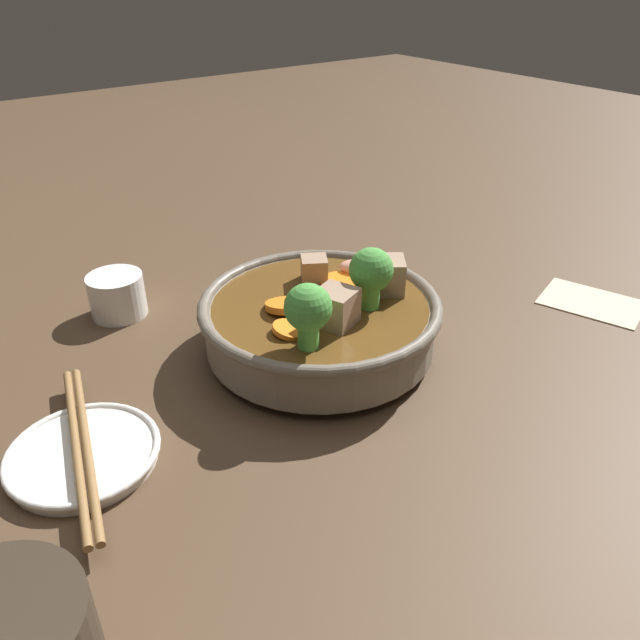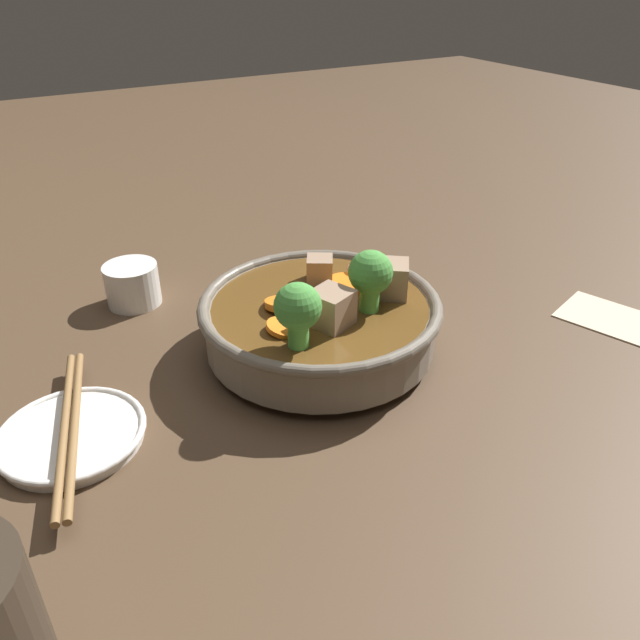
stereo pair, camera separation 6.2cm
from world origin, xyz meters
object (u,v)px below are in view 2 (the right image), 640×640
at_px(tea_cup, 132,284).
at_px(chopsticks_pair, 70,426).
at_px(stirfry_bowl, 321,317).
at_px(side_saucer, 72,435).

bearing_deg(tea_cup, chopsticks_pair, 151.89).
bearing_deg(stirfry_bowl, tea_cup, 34.50).
bearing_deg(chopsticks_pair, tea_cup, -28.11).
distance_m(side_saucer, chopsticks_pair, 0.01).
bearing_deg(chopsticks_pair, stirfry_bowl, -87.16).
relative_size(stirfry_bowl, side_saucer, 1.96).
bearing_deg(side_saucer, tea_cup, -28.11).
xyz_separation_m(tea_cup, chopsticks_pair, (-0.21, 0.11, -0.01)).
height_order(side_saucer, tea_cup, tea_cup).
bearing_deg(stirfry_bowl, chopsticks_pair, 92.84).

